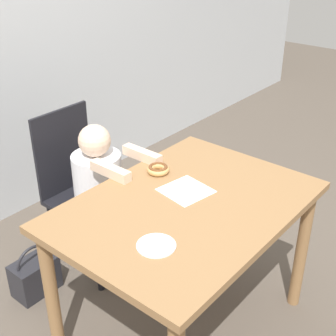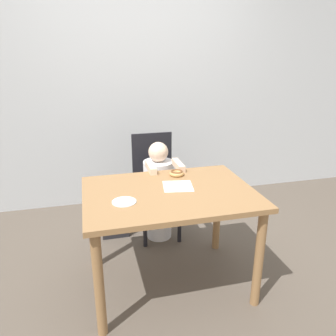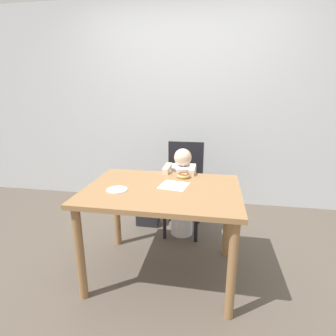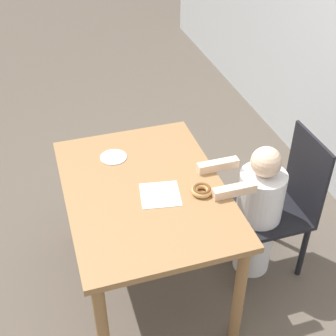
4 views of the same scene
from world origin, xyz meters
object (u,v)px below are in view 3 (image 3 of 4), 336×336
(chair, at_px, (184,188))
(child_figure, at_px, (182,193))
(donut, at_px, (184,175))
(handbag, at_px, (148,215))

(chair, xyz_separation_m, child_figure, (0.00, -0.14, -0.01))
(child_figure, distance_m, donut, 0.50)
(donut, relative_size, handbag, 0.36)
(chair, xyz_separation_m, donut, (0.05, -0.52, 0.30))
(donut, bearing_deg, chair, 96.03)
(chair, distance_m, donut, 0.60)
(handbag, bearing_deg, child_figure, -18.47)
(chair, relative_size, donut, 8.39)
(chair, height_order, child_figure, chair)
(donut, bearing_deg, child_figure, 98.19)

